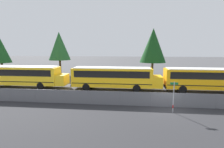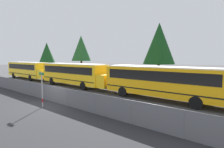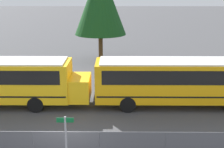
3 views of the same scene
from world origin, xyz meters
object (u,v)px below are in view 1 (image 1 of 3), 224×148
(school_bus_0, at_px, (24,75))
(tree_0, at_px, (153,45))
(street_sign, at_px, (174,96))
(tree_1, at_px, (59,46))
(tree_2, at_px, (0,50))
(school_bus_1, at_px, (114,76))
(school_bus_2, at_px, (209,78))

(school_bus_0, relative_size, tree_0, 1.28)
(school_bus_0, distance_m, tree_0, 23.96)
(street_sign, relative_size, tree_1, 0.31)
(tree_0, height_order, tree_2, tree_0)
(tree_0, relative_size, tree_2, 1.19)
(school_bus_1, height_order, tree_1, tree_1)
(tree_1, height_order, tree_2, tree_1)
(school_bus_2, bearing_deg, school_bus_0, -179.92)
(school_bus_0, bearing_deg, school_bus_2, 0.08)
(school_bus_2, relative_size, tree_0, 1.28)
(tree_2, bearing_deg, tree_1, 6.87)
(school_bus_1, distance_m, street_sign, 10.28)
(school_bus_2, height_order, tree_2, tree_2)
(street_sign, bearing_deg, tree_2, 148.85)
(school_bus_0, bearing_deg, tree_2, 137.90)
(school_bus_1, height_order, street_sign, school_bus_1)
(tree_0, xyz_separation_m, tree_2, (-32.29, -1.25, -0.93))
(tree_0, bearing_deg, school_bus_2, -63.87)
(street_sign, xyz_separation_m, tree_2, (-31.79, 19.22, 3.84))
(tree_1, bearing_deg, school_bus_2, -25.90)
(school_bus_1, bearing_deg, school_bus_0, 179.92)
(tree_0, relative_size, tree_1, 1.05)
(school_bus_2, xyz_separation_m, tree_2, (-38.29, 10.98, 3.47))
(school_bus_2, height_order, street_sign, school_bus_2)
(street_sign, height_order, tree_1, tree_1)
(school_bus_1, xyz_separation_m, school_bus_2, (12.70, 0.05, 0.00))
(school_bus_1, xyz_separation_m, tree_0, (6.70, 12.28, 4.40))
(tree_1, bearing_deg, tree_2, -173.13)
(school_bus_2, height_order, tree_1, tree_1)
(school_bus_1, bearing_deg, street_sign, -52.85)
(school_bus_0, height_order, tree_2, tree_2)
(school_bus_0, xyz_separation_m, tree_1, (0.37, 12.53, 4.31))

